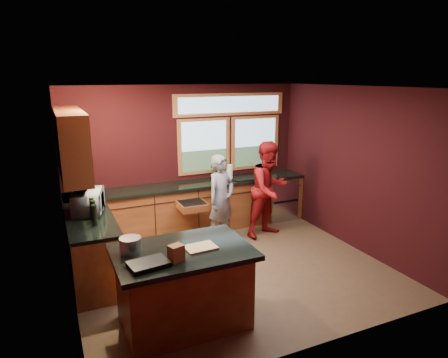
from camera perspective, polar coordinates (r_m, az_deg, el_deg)
floor at (r=6.24m, az=1.08°, el=-12.66°), size 4.50×4.50×0.00m
room_shell at (r=5.72m, az=-5.66°, el=3.87°), size 4.52×4.02×2.71m
back_counter at (r=7.57m, az=-3.02°, el=-3.85°), size 4.50×0.64×0.93m
left_counter at (r=6.35m, az=-18.69°, el=-8.35°), size 0.64×2.30×0.93m
island at (r=4.82m, az=-5.81°, el=-15.03°), size 1.55×1.05×0.95m
person_grey at (r=6.89m, az=-0.43°, el=-2.94°), size 0.67×0.56×1.56m
person_red at (r=7.22m, az=6.48°, el=-1.46°), size 0.98×0.85×1.74m
microwave at (r=6.06m, az=-18.81°, el=-3.12°), size 0.52×0.67×0.33m
potted_plant at (r=7.57m, az=-0.78°, el=1.41°), size 0.36×0.32×0.41m
paper_towel at (r=7.62m, az=0.81°, el=1.02°), size 0.12×0.12×0.28m
cutting_board at (r=4.62m, az=-3.38°, el=-9.71°), size 0.36×0.27×0.02m
stock_pot at (r=4.58m, az=-13.21°, el=-9.21°), size 0.24×0.24×0.18m
paper_bag at (r=4.31m, az=-6.85°, el=-10.47°), size 0.18×0.16×0.18m
black_tray at (r=4.27m, az=-10.74°, el=-11.85°), size 0.44×0.33×0.05m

